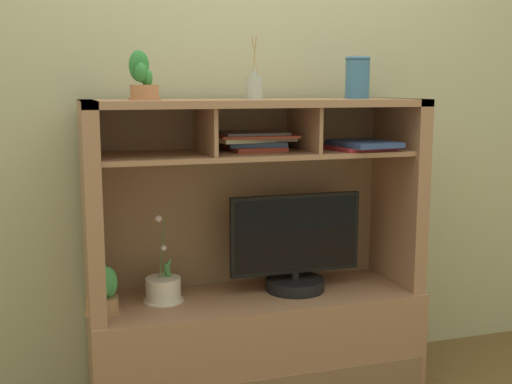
{
  "coord_description": "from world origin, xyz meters",
  "views": [
    {
      "loc": [
        -0.79,
        -2.49,
        1.32
      ],
      "look_at": [
        0.0,
        0.0,
        0.89
      ],
      "focal_mm": 44.62,
      "sensor_mm": 36.0,
      "label": 1
    }
  ],
  "objects": [
    {
      "name": "potted_succulent",
      "position": [
        -0.46,
        -0.02,
        1.34
      ],
      "size": [
        0.12,
        0.12,
        0.19
      ],
      "color": "#B17149",
      "rests_on": "media_console"
    },
    {
      "name": "magazine_stack_centre",
      "position": [
        0.45,
        -0.06,
        1.08
      ],
      "size": [
        0.27,
        0.3,
        0.04
      ],
      "color": "#9F2831",
      "rests_on": "media_console"
    },
    {
      "name": "tv_monitor",
      "position": [
        0.18,
        0.0,
        0.63
      ],
      "size": [
        0.58,
        0.26,
        0.42
      ],
      "color": "black",
      "rests_on": "media_console"
    },
    {
      "name": "diffuser_bottle",
      "position": [
        0.0,
        0.02,
        1.33
      ],
      "size": [
        0.07,
        0.07,
        0.25
      ],
      "color": "#ABB3A9",
      "rests_on": "media_console"
    },
    {
      "name": "back_wall",
      "position": [
        0.0,
        0.27,
        1.4
      ],
      "size": [
        6.0,
        0.02,
        2.8
      ],
      "primitive_type": "cube",
      "color": "#AFAE87",
      "rests_on": "ground"
    },
    {
      "name": "magazine_stack_left",
      "position": [
        0.01,
        0.06,
        1.1
      ],
      "size": [
        0.36,
        0.3,
        0.08
      ],
      "color": "#AB3A2E",
      "rests_on": "media_console"
    },
    {
      "name": "potted_orchid",
      "position": [
        -0.39,
        0.02,
        0.5
      ],
      "size": [
        0.17,
        0.17,
        0.37
      ],
      "color": "beige",
      "rests_on": "media_console"
    },
    {
      "name": "ceramic_vase",
      "position": [
        0.45,
        -0.0,
        1.36
      ],
      "size": [
        0.11,
        0.11,
        0.18
      ],
      "color": "#37688D",
      "rests_on": "media_console"
    },
    {
      "name": "potted_fern",
      "position": [
        -0.64,
        -0.04,
        0.55
      ],
      "size": [
        0.14,
        0.14,
        0.2
      ],
      "color": "#AB7B55",
      "rests_on": "media_console"
    },
    {
      "name": "media_console",
      "position": [
        0.0,
        0.01,
        0.4
      ],
      "size": [
        1.39,
        0.51,
        1.28
      ],
      "color": "#9E7152",
      "rests_on": "ground"
    }
  ]
}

